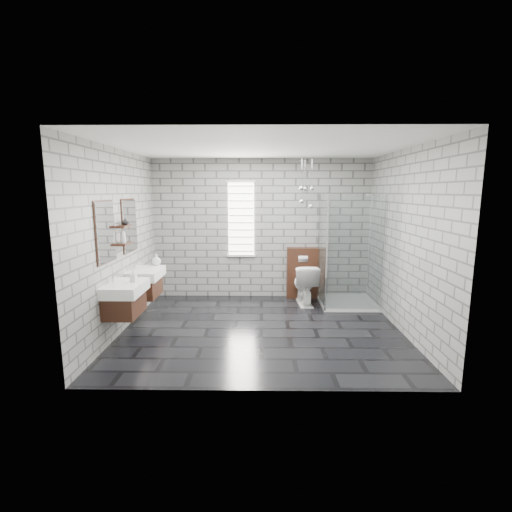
{
  "coord_description": "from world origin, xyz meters",
  "views": [
    {
      "loc": [
        -0.01,
        -5.42,
        2.09
      ],
      "look_at": [
        -0.09,
        0.35,
        1.07
      ],
      "focal_mm": 26.0,
      "sensor_mm": 36.0,
      "label": 1
    }
  ],
  "objects_px": {
    "vanity_right": "(143,275)",
    "toilet": "(304,284)",
    "cistern_panel": "(302,273)",
    "shower_enclosure": "(344,279)",
    "vanity_left": "(122,290)"
  },
  "relations": [
    {
      "from": "shower_enclosure",
      "to": "toilet",
      "type": "xyz_separation_m",
      "value": [
        -0.7,
        0.11,
        -0.13
      ]
    },
    {
      "from": "vanity_left",
      "to": "toilet",
      "type": "distance_m",
      "value": 3.29
    },
    {
      "from": "cistern_panel",
      "to": "shower_enclosure",
      "type": "distance_m",
      "value": 0.87
    },
    {
      "from": "vanity_right",
      "to": "shower_enclosure",
      "type": "xyz_separation_m",
      "value": [
        3.41,
        0.81,
        -0.25
      ]
    },
    {
      "from": "shower_enclosure",
      "to": "toilet",
      "type": "relative_size",
      "value": 2.69
    },
    {
      "from": "vanity_right",
      "to": "cistern_panel",
      "type": "height_order",
      "value": "vanity_right"
    },
    {
      "from": "shower_enclosure",
      "to": "toilet",
      "type": "height_order",
      "value": "shower_enclosure"
    },
    {
      "from": "vanity_right",
      "to": "toilet",
      "type": "distance_m",
      "value": 2.88
    },
    {
      "from": "vanity_right",
      "to": "shower_enclosure",
      "type": "height_order",
      "value": "shower_enclosure"
    },
    {
      "from": "vanity_right",
      "to": "toilet",
      "type": "xyz_separation_m",
      "value": [
        2.71,
        0.92,
        -0.38
      ]
    },
    {
      "from": "vanity_right",
      "to": "vanity_left",
      "type": "bearing_deg",
      "value": -90.0
    },
    {
      "from": "vanity_left",
      "to": "shower_enclosure",
      "type": "relative_size",
      "value": 0.77
    },
    {
      "from": "vanity_left",
      "to": "cistern_panel",
      "type": "bearing_deg",
      "value": 39.64
    },
    {
      "from": "shower_enclosure",
      "to": "toilet",
      "type": "bearing_deg",
      "value": 171.28
    },
    {
      "from": "toilet",
      "to": "vanity_left",
      "type": "bearing_deg",
      "value": 30.01
    }
  ]
}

